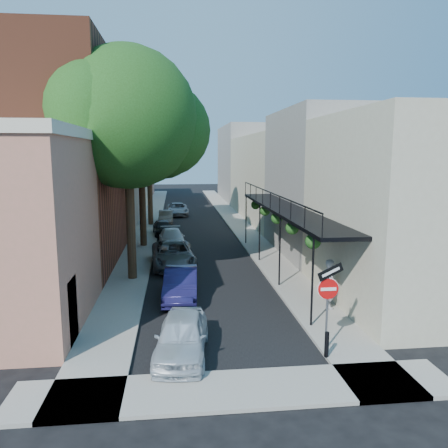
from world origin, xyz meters
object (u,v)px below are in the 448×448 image
object	(u,v)px
parked_car_b	(181,284)
parked_car_f	(166,217)
parked_car_g	(177,209)
pedestrian	(330,284)
parked_car_e	(163,228)
parked_car_c	(173,255)
oak_near	(137,122)
oak_mid	(147,143)
oak_far	(154,131)
parked_car_a	(182,336)
parked_car_d	(172,238)
sign_post	(328,292)
bollard	(327,344)

from	to	relation	value
parked_car_b	parked_car_f	distance (m)	21.21
parked_car_g	pedestrian	world-z (taller)	pedestrian
parked_car_e	parked_car_c	bearing A→B (deg)	-91.04
oak_near	oak_mid	distance (m)	8.01
oak_far	parked_car_a	world-z (taller)	oak_far
oak_far	parked_car_d	bearing A→B (deg)	-81.02
oak_near	oak_far	xyz separation A→B (m)	(0.01, 17.01, 0.38)
oak_far	parked_car_a	xyz separation A→B (m)	(1.91, -25.99, -7.59)
oak_far	parked_car_d	size ratio (longest dim) A/B	2.85
sign_post	oak_far	xyz separation A→B (m)	(-6.51, 26.30, 6.22)
parked_car_a	parked_car_b	bearing A→B (deg)	95.73
parked_car_c	parked_car_g	world-z (taller)	parked_car_c
oak_mid	parked_car_b	size ratio (longest dim) A/B	2.49
oak_far	parked_car_a	size ratio (longest dim) A/B	3.05
bollard	oak_mid	size ratio (longest dim) A/B	0.08
oak_far	parked_car_f	bearing A→B (deg)	41.19
oak_far	parked_car_b	bearing A→B (deg)	-84.53
parked_car_d	parked_car_b	bearing A→B (deg)	-91.50
bollard	sign_post	bearing A→B (deg)	71.44
parked_car_g	oak_mid	bearing A→B (deg)	-99.59
sign_post	parked_car_a	distance (m)	4.81
parked_car_b	parked_car_a	bearing A→B (deg)	-87.63
sign_post	parked_car_a	world-z (taller)	sign_post
oak_mid	parked_car_a	distance (m)	18.22
oak_far	parked_car_a	distance (m)	27.14
parked_car_d	pedestrian	world-z (taller)	pedestrian
parked_car_c	pedestrian	size ratio (longest dim) A/B	2.49
oak_far	bollard	bearing A→B (deg)	-76.65
parked_car_g	parked_car_b	bearing A→B (deg)	-91.97
parked_car_e	parked_car_g	world-z (taller)	parked_car_g
parked_car_g	parked_car_e	bearing A→B (deg)	-98.06
parked_car_b	parked_car_c	size ratio (longest dim) A/B	0.81
oak_far	parked_car_e	world-z (taller)	oak_far
parked_car_d	parked_car_a	bearing A→B (deg)	-92.45
bollard	parked_car_e	distance (m)	22.30
parked_car_g	oak_near	bearing A→B (deg)	-96.84
parked_car_c	parked_car_f	world-z (taller)	parked_car_c
pedestrian	parked_car_a	bearing A→B (deg)	119.67
bollard	oak_mid	bearing A→B (deg)	109.90
oak_far	oak_near	bearing A→B (deg)	-90.04
parked_car_f	parked_car_g	world-z (taller)	parked_car_g
bollard	parked_car_f	world-z (taller)	parked_car_f
parked_car_e	bollard	bearing A→B (deg)	-81.51
sign_post	oak_near	world-z (taller)	oak_near
bollard	parked_car_d	xyz separation A→B (m)	(-4.85, 17.27, 0.09)
parked_car_a	parked_car_c	xyz separation A→B (m)	(-0.31, 11.16, 0.04)
sign_post	bollard	world-z (taller)	sign_post
oak_mid	parked_car_d	size ratio (longest dim) A/B	2.44
parked_car_a	parked_car_b	world-z (taller)	parked_car_b
sign_post	pedestrian	world-z (taller)	sign_post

